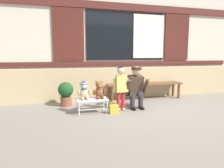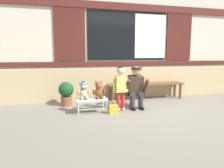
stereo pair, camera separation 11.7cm
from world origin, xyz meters
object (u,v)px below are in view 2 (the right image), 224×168
object	(u,v)px
teddy_bear_with_hat	(84,90)
teddy_bear_plain	(99,90)
handbag_on_ground	(113,109)
child_standing	(121,83)
small_display_bench	(91,100)
wooden_bench_long	(146,86)
potted_plant	(66,92)
adult_crouching	(136,87)

from	to	relation	value
teddy_bear_with_hat	teddy_bear_plain	distance (m)	0.32
teddy_bear_plain	handbag_on_ground	xyz separation A→B (m)	(0.26, -0.19, -0.37)
teddy_bear_plain	child_standing	world-z (taller)	child_standing
handbag_on_ground	small_display_bench	bearing A→B (deg)	155.98
child_standing	teddy_bear_plain	bearing A→B (deg)	-176.74
small_display_bench	handbag_on_ground	size ratio (longest dim) A/B	2.35
small_display_bench	handbag_on_ground	distance (m)	0.49
wooden_bench_long	teddy_bear_plain	distance (m)	1.72
wooden_bench_long	handbag_on_ground	size ratio (longest dim) A/B	7.72
small_display_bench	teddy_bear_plain	xyz separation A→B (m)	(0.16, 0.00, 0.20)
small_display_bench	teddy_bear_plain	world-z (taller)	teddy_bear_plain
small_display_bench	handbag_on_ground	world-z (taller)	small_display_bench
teddy_bear_with_hat	potted_plant	distance (m)	0.80
adult_crouching	handbag_on_ground	distance (m)	0.77
handbag_on_ground	potted_plant	world-z (taller)	potted_plant
small_display_bench	teddy_bear_with_hat	distance (m)	0.26
wooden_bench_long	teddy_bear_with_hat	size ratio (longest dim) A/B	5.78
teddy_bear_with_hat	potted_plant	size ratio (longest dim) A/B	0.64
wooden_bench_long	potted_plant	distance (m)	2.12
wooden_bench_long	adult_crouching	bearing A→B (deg)	-126.68
child_standing	potted_plant	xyz separation A→B (m)	(-1.13, 0.69, -0.27)
small_display_bench	teddy_bear_with_hat	bearing A→B (deg)	179.23
small_display_bench	potted_plant	size ratio (longest dim) A/B	1.12
wooden_bench_long	potted_plant	xyz separation A→B (m)	(-2.11, -0.19, -0.05)
small_display_bench	teddy_bear_with_hat	size ratio (longest dim) A/B	1.76
small_display_bench	teddy_bear_with_hat	xyz separation A→B (m)	(-0.16, 0.00, 0.21)
potted_plant	teddy_bear_with_hat	bearing A→B (deg)	-65.21
teddy_bear_plain	potted_plant	world-z (taller)	teddy_bear_plain
child_standing	adult_crouching	xyz separation A→B (m)	(0.38, 0.08, -0.11)
child_standing	potted_plant	bearing A→B (deg)	148.76
wooden_bench_long	adult_crouching	world-z (taller)	adult_crouching
small_display_bench	adult_crouching	bearing A→B (deg)	5.84
wooden_bench_long	teddy_bear_with_hat	xyz separation A→B (m)	(-1.78, -0.90, 0.10)
teddy_bear_with_hat	adult_crouching	world-z (taller)	adult_crouching
adult_crouching	handbag_on_ground	bearing A→B (deg)	-154.08
small_display_bench	adult_crouching	xyz separation A→B (m)	(1.03, 0.10, 0.21)
handbag_on_ground	teddy_bear_plain	bearing A→B (deg)	144.14
child_standing	adult_crouching	distance (m)	0.40
teddy_bear_plain	potted_plant	xyz separation A→B (m)	(-0.65, 0.72, -0.14)
teddy_bear_with_hat	handbag_on_ground	size ratio (longest dim) A/B	1.34
wooden_bench_long	adult_crouching	xyz separation A→B (m)	(-0.60, -0.80, 0.11)
small_display_bench	child_standing	bearing A→B (deg)	2.58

